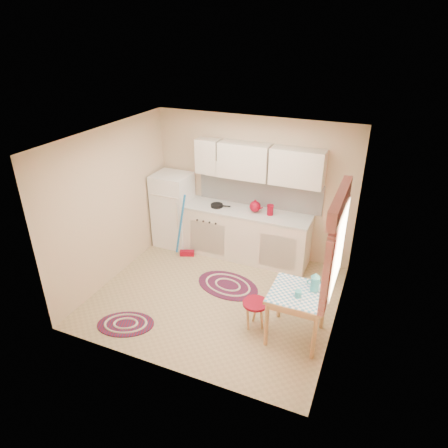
{
  "coord_description": "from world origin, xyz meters",
  "views": [
    {
      "loc": [
        2.11,
        -4.66,
        3.81
      ],
      "look_at": [
        0.02,
        0.25,
        1.15
      ],
      "focal_mm": 32.0,
      "sensor_mm": 36.0,
      "label": 1
    }
  ],
  "objects_px": {
    "fridge": "(173,210)",
    "base_cabinets": "(246,235)",
    "stool": "(255,314)",
    "table": "(296,315)"
  },
  "relations": [
    {
      "from": "fridge",
      "to": "base_cabinets",
      "type": "xyz_separation_m",
      "value": [
        1.44,
        0.05,
        -0.26
      ]
    },
    {
      "from": "fridge",
      "to": "table",
      "type": "bearing_deg",
      "value": -30.85
    },
    {
      "from": "fridge",
      "to": "table",
      "type": "distance_m",
      "value": 3.26
    },
    {
      "from": "table",
      "to": "base_cabinets",
      "type": "bearing_deg",
      "value": 128.12
    },
    {
      "from": "table",
      "to": "stool",
      "type": "relative_size",
      "value": 1.71
    },
    {
      "from": "table",
      "to": "fridge",
      "type": "bearing_deg",
      "value": 149.15
    },
    {
      "from": "base_cabinets",
      "to": "table",
      "type": "height_order",
      "value": "base_cabinets"
    },
    {
      "from": "base_cabinets",
      "to": "table",
      "type": "relative_size",
      "value": 3.12
    },
    {
      "from": "base_cabinets",
      "to": "stool",
      "type": "relative_size",
      "value": 5.36
    },
    {
      "from": "stool",
      "to": "fridge",
      "type": "bearing_deg",
      "value": 142.68
    }
  ]
}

